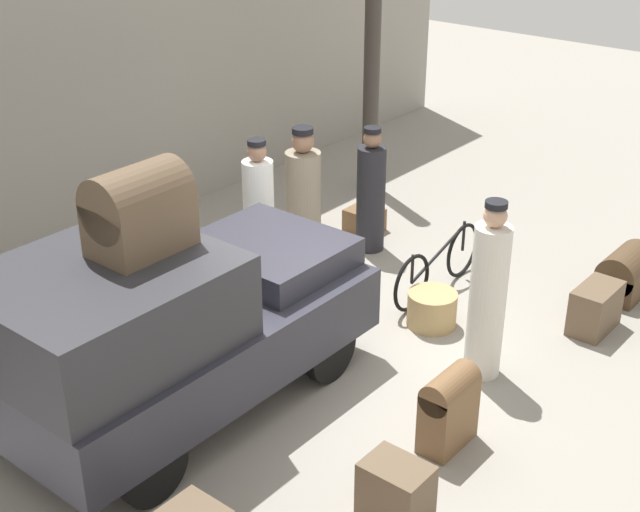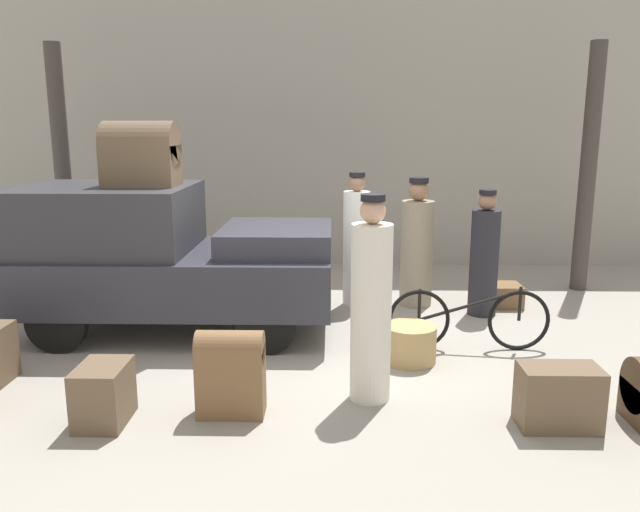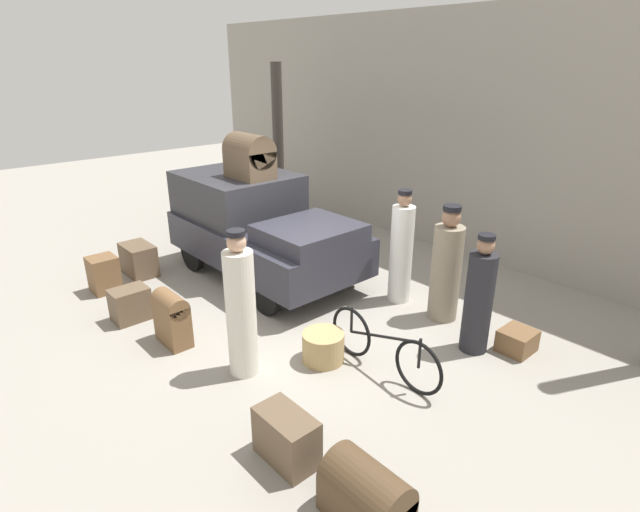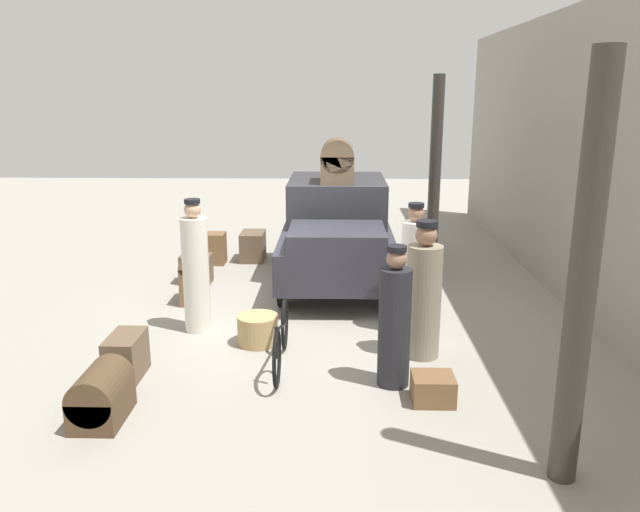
# 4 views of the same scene
# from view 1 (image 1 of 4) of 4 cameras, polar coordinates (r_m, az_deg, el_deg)

# --- Properties ---
(ground_plane) EXTENTS (30.00, 30.00, 0.00)m
(ground_plane) POSITION_cam_1_polar(r_m,az_deg,el_deg) (9.31, 0.17, -6.02)
(ground_plane) COLOR gray
(station_building_facade) EXTENTS (16.00, 0.15, 4.50)m
(station_building_facade) POSITION_cam_1_polar(r_m,az_deg,el_deg) (11.25, -16.44, 11.19)
(station_building_facade) COLOR gray
(station_building_facade) RESTS_ON ground
(canopy_pillar_right) EXTENTS (0.23, 0.23, 3.55)m
(canopy_pillar_right) POSITION_cam_1_polar(r_m,az_deg,el_deg) (12.91, 3.33, 11.85)
(canopy_pillar_right) COLOR #38332D
(canopy_pillar_right) RESTS_ON ground
(truck) EXTENTS (3.64, 1.83, 1.72)m
(truck) POSITION_cam_1_polar(r_m,az_deg,el_deg) (8.07, -9.90, -4.33)
(truck) COLOR black
(truck) RESTS_ON ground
(bicycle) EXTENTS (1.75, 0.04, 0.71)m
(bicycle) POSITION_cam_1_polar(r_m,az_deg,el_deg) (10.33, 7.56, -0.59)
(bicycle) COLOR black
(bicycle) RESTS_ON ground
(wicker_basket) EXTENTS (0.54, 0.54, 0.39)m
(wicker_basket) POSITION_cam_1_polar(r_m,az_deg,el_deg) (9.73, 7.18, -3.39)
(wicker_basket) COLOR tan
(wicker_basket) RESTS_ON ground
(porter_standing_middle) EXTENTS (0.43, 0.43, 1.73)m
(porter_standing_middle) POSITION_cam_1_polar(r_m,az_deg,el_deg) (10.81, -1.08, 3.45)
(porter_standing_middle) COLOR gray
(porter_standing_middle) RESTS_ON ground
(porter_lifting_near_truck) EXTENTS (0.36, 0.36, 1.62)m
(porter_lifting_near_truck) POSITION_cam_1_polar(r_m,az_deg,el_deg) (11.17, 3.28, 3.93)
(porter_lifting_near_truck) COLOR #232328
(porter_lifting_near_truck) RESTS_ON ground
(porter_carrying_trunk) EXTENTS (0.36, 0.36, 1.84)m
(porter_carrying_trunk) POSITION_cam_1_polar(r_m,az_deg,el_deg) (8.67, 10.68, -2.60)
(porter_carrying_trunk) COLOR silver
(porter_carrying_trunk) RESTS_ON ground
(conductor_in_dark_uniform) EXTENTS (0.35, 0.35, 1.80)m
(conductor_in_dark_uniform) POSITION_cam_1_polar(r_m,az_deg,el_deg) (10.22, -3.92, 2.29)
(conductor_in_dark_uniform) COLOR white
(conductor_in_dark_uniform) RESTS_ON ground
(suitcase_black_upright) EXTENTS (0.56, 0.30, 0.74)m
(suitcase_black_upright) POSITION_cam_1_polar(r_m,az_deg,el_deg) (7.88, 8.25, -9.53)
(suitcase_black_upright) COLOR brown
(suitcase_black_upright) RESTS_ON ground
(suitcase_small_leather) EXTENTS (0.41, 0.45, 0.30)m
(suitcase_small_leather) POSITION_cam_1_polar(r_m,az_deg,el_deg) (11.92, 2.86, 2.33)
(suitcase_small_leather) COLOR brown
(suitcase_small_leather) RESTS_ON ground
(trunk_barrel_dark) EXTENTS (0.72, 0.47, 0.57)m
(trunk_barrel_dark) POSITION_cam_1_polar(r_m,az_deg,el_deg) (10.82, 18.95, -1.07)
(trunk_barrel_dark) COLOR #4C3823
(trunk_barrel_dark) RESTS_ON ground
(trunk_large_brown) EXTENTS (0.39, 0.52, 0.50)m
(trunk_large_brown) POSITION_cam_1_polar(r_m,az_deg,el_deg) (7.21, 4.87, -14.75)
(trunk_large_brown) COLOR brown
(trunk_large_brown) RESTS_ON ground
(suitcase_tan_flat) EXTENTS (0.64, 0.36, 0.51)m
(suitcase_tan_flat) POSITION_cam_1_polar(r_m,az_deg,el_deg) (9.98, 17.21, -3.21)
(suitcase_tan_flat) COLOR brown
(suitcase_tan_flat) RESTS_ON ground
(trunk_on_truck_roof) EXTENTS (0.81, 0.55, 0.74)m
(trunk_on_truck_roof) POSITION_cam_1_polar(r_m,az_deg,el_deg) (7.46, -11.51, 2.88)
(trunk_on_truck_roof) COLOR brown
(trunk_on_truck_roof) RESTS_ON truck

